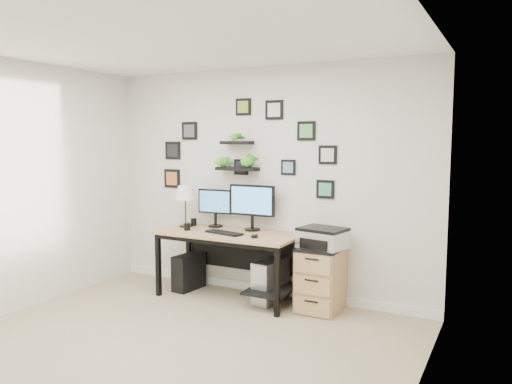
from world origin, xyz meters
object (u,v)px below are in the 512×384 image
Objects in this scene: desk at (232,243)px; printer at (323,238)px; table_lamp at (185,194)px; file_cabinet at (321,279)px; mug at (187,227)px; monitor_left at (215,205)px; pc_tower_black at (189,272)px; monitor_right at (252,204)px; pc_tower_grey at (270,281)px.

printer reaches higher than desk.
table_lamp is 0.74× the size of file_cabinet.
desk is 0.56m from mug.
monitor_left is 1.07× the size of pc_tower_black.
desk is 0.56m from monitor_left.
pc_tower_black is at bearing -147.57° from monitor_left.
desk is at bearing -127.07° from monitor_right.
desk is 2.39× the size of file_cabinet.
desk is 3.23× the size of pc_tower_grey.
file_cabinet is at bearing 155.78° from printer.
printer is at bearing -0.11° from table_lamp.
mug is at bearing -153.99° from monitor_right.
pc_tower_black is 1.77m from printer.
file_cabinet is at bearing -5.93° from monitor_left.
monitor_left is at bearing 168.90° from pc_tower_grey.
monitor_left is 0.38m from table_lamp.
file_cabinet is (1.38, -0.14, -0.68)m from monitor_left.
desk is 3.80× the size of pc_tower_black.
monitor_left is 0.91× the size of table_lamp.
pc_tower_black is 1.66m from file_cabinet.
pc_tower_black is at bearing -179.31° from printer.
monitor_left reaches higher than desk.
file_cabinet is at bearing 3.23° from desk.
desk is 1.07m from file_cabinet.
pc_tower_black is at bearing 121.85° from mug.
pc_tower_grey is at bearing 5.55° from desk.
monitor_left reaches higher than pc_tower_black.
file_cabinet is at bearing -8.76° from monitor_right.
pc_tower_grey is at bearing -179.42° from printer.
desk is at bearing -29.85° from monitor_left.
pc_tower_grey is (1.13, -0.01, -0.91)m from table_lamp.
monitor_left is 1.13m from pc_tower_grey.
mug is (-0.67, -0.33, -0.27)m from monitor_right.
printer is at bearing -9.09° from monitor_right.
monitor_left is 0.80× the size of monitor_right.
monitor_right is 1.10× the size of printer.
table_lamp is at bearing 160.98° from pc_tower_black.
pc_tower_grey is (1.08, 0.01, 0.02)m from pc_tower_black.
pc_tower_grey is at bearing 10.23° from mug.
mug is 0.12× the size of file_cabinet.
file_cabinet is (0.58, 0.01, 0.10)m from pc_tower_grey.
table_lamp is 0.96× the size of printer.
monitor_left is at bearing 150.15° from desk.
monitor_left is at bearing 24.85° from table_lamp.
pc_tower_grey is (0.31, -0.15, -0.83)m from monitor_right.
monitor_right is 1.15m from file_cabinet.
mug reaches higher than file_cabinet.
pc_tower_black is at bearing -25.19° from table_lamp.
pc_tower_grey is at bearing -11.10° from monitor_left.
pc_tower_grey is 0.59m from file_cabinet.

